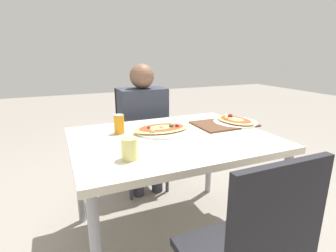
{
  "coord_description": "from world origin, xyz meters",
  "views": [
    {
      "loc": [
        -0.65,
        -1.43,
        1.24
      ],
      "look_at": [
        -0.01,
        0.04,
        0.79
      ],
      "focal_mm": 28.0,
      "sensor_mm": 36.0,
      "label": 1
    }
  ],
  "objects_px": {
    "drink_glass": "(129,149)",
    "pizza_second": "(235,121)",
    "dining_table": "(172,146)",
    "person_seated": "(143,119)",
    "chair_far_seated": "(140,133)",
    "soda_can": "(119,124)",
    "pizza_main": "(162,129)"
  },
  "relations": [
    {
      "from": "drink_glass",
      "to": "pizza_second",
      "type": "height_order",
      "value": "drink_glass"
    },
    {
      "from": "dining_table",
      "to": "person_seated",
      "type": "height_order",
      "value": "person_seated"
    },
    {
      "from": "person_seated",
      "to": "drink_glass",
      "type": "height_order",
      "value": "person_seated"
    },
    {
      "from": "dining_table",
      "to": "chair_far_seated",
      "type": "bearing_deg",
      "value": 87.21
    },
    {
      "from": "dining_table",
      "to": "soda_can",
      "type": "relative_size",
      "value": 9.76
    },
    {
      "from": "pizza_main",
      "to": "chair_far_seated",
      "type": "bearing_deg",
      "value": 84.85
    },
    {
      "from": "chair_far_seated",
      "to": "pizza_second",
      "type": "xyz_separation_m",
      "value": [
        0.52,
        -0.71,
        0.23
      ]
    },
    {
      "from": "chair_far_seated",
      "to": "person_seated",
      "type": "relative_size",
      "value": 0.81
    },
    {
      "from": "chair_far_seated",
      "to": "pizza_second",
      "type": "relative_size",
      "value": 2.71
    },
    {
      "from": "pizza_main",
      "to": "soda_can",
      "type": "bearing_deg",
      "value": 163.25
    },
    {
      "from": "soda_can",
      "to": "pizza_second",
      "type": "distance_m",
      "value": 0.85
    },
    {
      "from": "person_seated",
      "to": "drink_glass",
      "type": "relative_size",
      "value": 10.57
    },
    {
      "from": "soda_can",
      "to": "drink_glass",
      "type": "relative_size",
      "value": 1.15
    },
    {
      "from": "pizza_second",
      "to": "chair_far_seated",
      "type": "bearing_deg",
      "value": 126.36
    },
    {
      "from": "drink_glass",
      "to": "chair_far_seated",
      "type": "bearing_deg",
      "value": 70.21
    },
    {
      "from": "chair_far_seated",
      "to": "soda_can",
      "type": "distance_m",
      "value": 0.75
    },
    {
      "from": "chair_far_seated",
      "to": "soda_can",
      "type": "height_order",
      "value": "chair_far_seated"
    },
    {
      "from": "person_seated",
      "to": "soda_can",
      "type": "height_order",
      "value": "person_seated"
    },
    {
      "from": "chair_far_seated",
      "to": "drink_glass",
      "type": "bearing_deg",
      "value": 70.21
    },
    {
      "from": "person_seated",
      "to": "soda_can",
      "type": "distance_m",
      "value": 0.6
    },
    {
      "from": "person_seated",
      "to": "pizza_second",
      "type": "bearing_deg",
      "value": 131.49
    },
    {
      "from": "drink_glass",
      "to": "pizza_main",
      "type": "bearing_deg",
      "value": 48.89
    },
    {
      "from": "chair_far_seated",
      "to": "pizza_main",
      "type": "height_order",
      "value": "chair_far_seated"
    },
    {
      "from": "chair_far_seated",
      "to": "person_seated",
      "type": "height_order",
      "value": "person_seated"
    },
    {
      "from": "chair_far_seated",
      "to": "person_seated",
      "type": "bearing_deg",
      "value": 90.0
    },
    {
      "from": "person_seated",
      "to": "pizza_main",
      "type": "relative_size",
      "value": 3.02
    },
    {
      "from": "dining_table",
      "to": "chair_far_seated",
      "type": "distance_m",
      "value": 0.82
    },
    {
      "from": "person_seated",
      "to": "pizza_main",
      "type": "bearing_deg",
      "value": 83.8
    },
    {
      "from": "chair_far_seated",
      "to": "person_seated",
      "type": "distance_m",
      "value": 0.2
    },
    {
      "from": "dining_table",
      "to": "pizza_second",
      "type": "xyz_separation_m",
      "value": [
        0.56,
        0.1,
        0.08
      ]
    },
    {
      "from": "person_seated",
      "to": "drink_glass",
      "type": "distance_m",
      "value": 1.02
    },
    {
      "from": "chair_far_seated",
      "to": "soda_can",
      "type": "bearing_deg",
      "value": 61.96
    }
  ]
}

